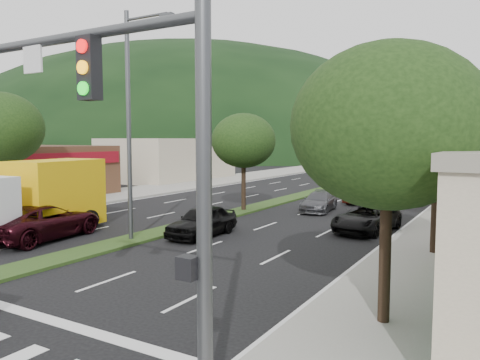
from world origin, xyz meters
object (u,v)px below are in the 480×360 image
Objects in this scene: streetlight_near at (132,115)px; motorhome at (414,175)px; tree_r_b at (438,126)px; box_truck at (42,199)px; tree_med_near at (244,141)px; car_queue_c at (363,194)px; tree_r_a at (389,127)px; car_queue_d at (366,218)px; tree_r_d at (474,130)px; tree_med_far at (362,135)px; car_queue_b at (319,202)px; traffic_signal at (123,132)px; tree_r_c at (460,135)px; car_queue_a at (202,221)px; car_queue_f at (424,181)px; tree_l_a at (0,128)px; streetlight_mid at (330,127)px; suv_maroon at (43,222)px.

motorhome is (7.29, 25.09, -3.96)m from streetlight_near.
tree_r_b is 0.94× the size of box_truck.
car_queue_c is at bearing 54.18° from tree_med_near.
car_queue_d is at bearing 107.29° from tree_r_a.
tree_r_d is 9.17m from car_queue_c.
tree_r_d is 1.03× the size of tree_med_far.
tree_med_near is at bearing 130.60° from tree_r_a.
car_queue_b is at bearing -131.24° from box_truck.
traffic_signal reaches higher than car_queue_d.
car_queue_b is 0.89× the size of car_queue_d.
tree_r_c reaches higher than car_queue_c.
tree_r_a is 0.84× the size of motorhome.
tree_med_near is 1.43× the size of car_queue_a.
streetlight_near is 12.16m from car_queue_d.
tree_med_near is 17.08m from motorhome.
car_queue_f is (-4.55, 34.39, -4.16)m from tree_r_a.
tree_med_near is 10.07m from streetlight_near.
tree_r_c is at bearing 58.01° from car_queue_d.
car_queue_f is at bearing -119.17° from box_truck.
tree_l_a is 1.60× the size of car_queue_f.
streetlight_near is 6.42m from box_truck.
car_queue_d is 17.65m from motorhome.
streetlight_mid is at bearing 100.37° from car_queue_b.
streetlight_near is 2.43× the size of car_queue_c.
tree_r_a reaches higher than suv_maroon.
tree_l_a is at bearing -30.21° from suv_maroon.
suv_maroon is at bearing -108.00° from tree_med_near.
car_queue_b is at bearing -126.57° from suv_maroon.
tree_r_a is 29.61m from motorhome.
tree_r_a reaches higher than car_queue_c.
suv_maroon is at bearing -145.96° from car_queue_a.
car_queue_c is at bearing 40.86° from tree_l_a.
tree_l_a is (-24.50, -20.00, 0.00)m from tree_r_d.
tree_r_d is at bearing 61.80° from streetlight_near.
tree_r_b reaches higher than tree_r_c.
tree_r_c reaches higher than motorhome.
motorhome is at bearing 109.00° from tree_r_c.
tree_r_b reaches higher than car_queue_b.
tree_r_c is at bearing -63.43° from tree_med_far.
tree_med_far is at bearing 116.57° from tree_r_c.
tree_r_a is 41.76m from tree_med_far.
motorhome is (-0.93, 17.60, 0.97)m from car_queue_d.
car_queue_d is (8.22, -17.51, -4.93)m from streetlight_mid.
tree_med_far is 10.30m from car_queue_f.
tree_med_near is at bearing -116.75° from motorhome.
tree_r_a is 0.93× the size of tree_r_d.
car_queue_c is at bearing 97.64° from traffic_signal.
car_queue_d is at bearing -55.59° from car_queue_b.
tree_med_far is at bearing 101.22° from traffic_signal.
box_truck is (-8.85, -13.39, 1.05)m from car_queue_b.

